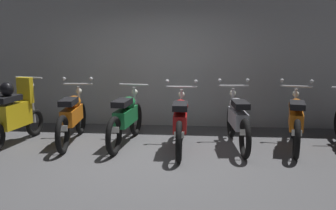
{
  "coord_description": "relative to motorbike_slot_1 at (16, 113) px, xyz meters",
  "views": [
    {
      "loc": [
        0.85,
        -5.69,
        1.96
      ],
      "look_at": [
        0.27,
        0.78,
        0.75
      ],
      "focal_mm": 40.76,
      "sensor_mm": 36.0,
      "label": 1
    }
  ],
  "objects": [
    {
      "name": "motorbike_slot_1",
      "position": [
        0.0,
        0.0,
        0.0
      ],
      "size": [
        0.56,
        1.67,
        1.18
      ],
      "color": "black",
      "rests_on": "ground"
    },
    {
      "name": "motorbike_slot_2",
      "position": [
        0.99,
        0.17,
        -0.07
      ],
      "size": [
        0.59,
        1.95,
        1.15
      ],
      "color": "black",
      "rests_on": "ground"
    },
    {
      "name": "motorbike_slot_4",
      "position": [
        2.97,
        -0.07,
        -0.07
      ],
      "size": [
        0.59,
        1.95,
        1.15
      ],
      "color": "black",
      "rests_on": "ground"
    },
    {
      "name": "back_wall",
      "position": [
        2.48,
        1.78,
        0.88
      ],
      "size": [
        16.0,
        0.3,
        2.88
      ],
      "primitive_type": "cube",
      "color": "#9EA0A3",
      "rests_on": "ground"
    },
    {
      "name": "motorbike_slot_5",
      "position": [
        3.96,
        0.18,
        -0.07
      ],
      "size": [
        0.59,
        1.95,
        1.15
      ],
      "color": "black",
      "rests_on": "ground"
    },
    {
      "name": "motorbike_slot_6",
      "position": [
        4.96,
        0.2,
        -0.07
      ],
      "size": [
        0.63,
        1.93,
        1.15
      ],
      "color": "black",
      "rests_on": "ground"
    },
    {
      "name": "motorbike_slot_3",
      "position": [
        1.98,
        0.15,
        -0.08
      ],
      "size": [
        0.56,
        1.95,
        1.03
      ],
      "color": "black",
      "rests_on": "ground"
    },
    {
      "name": "ground_plane",
      "position": [
        2.48,
        -0.73,
        -0.57
      ],
      "size": [
        80.0,
        80.0,
        0.0
      ],
      "primitive_type": "plane",
      "color": "#4C4C4F"
    }
  ]
}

